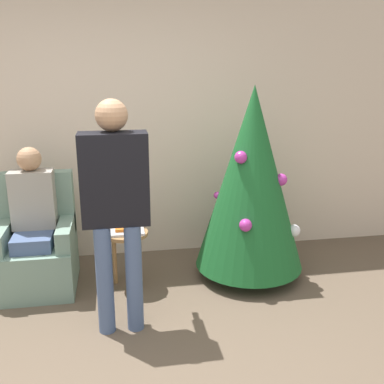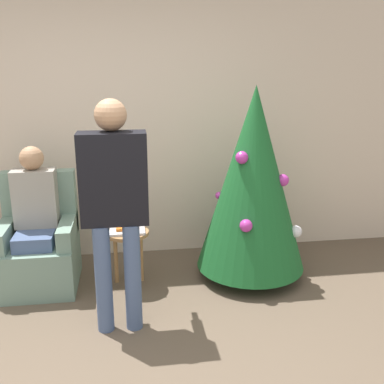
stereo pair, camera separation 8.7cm
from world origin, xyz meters
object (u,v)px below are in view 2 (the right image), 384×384
at_px(person_seated, 35,213).
at_px(person_standing, 114,196).
at_px(armchair, 40,248).
at_px(christmas_tree, 253,180).
at_px(side_stool, 128,241).

xyz_separation_m(person_seated, person_standing, (0.70, -0.73, 0.34)).
xyz_separation_m(armchair, person_standing, (0.70, -0.76, 0.67)).
distance_m(christmas_tree, person_seated, 1.89).
distance_m(person_seated, side_stool, 0.82).
distance_m(armchair, person_standing, 1.23).
bearing_deg(christmas_tree, side_stool, -178.82).
relative_size(christmas_tree, armchair, 1.76).
relative_size(armchair, person_standing, 0.59).
relative_size(christmas_tree, person_seated, 1.40).
height_order(christmas_tree, side_stool, christmas_tree).
height_order(person_seated, side_stool, person_seated).
height_order(person_seated, person_standing, person_standing).
distance_m(person_standing, side_stool, 0.86).
xyz_separation_m(person_seated, side_stool, (0.77, -0.12, -0.26)).
bearing_deg(person_standing, person_seated, 133.52).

